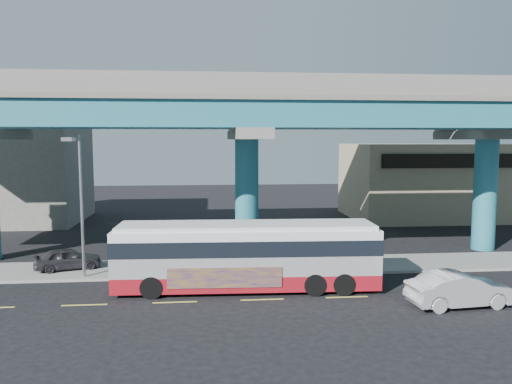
{
  "coord_description": "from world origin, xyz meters",
  "views": [
    {
      "loc": [
        -2.4,
        -22.57,
        7.33
      ],
      "look_at": [
        0.12,
        4.0,
        4.56
      ],
      "focal_mm": 35.0,
      "sensor_mm": 36.0,
      "label": 1
    }
  ],
  "objects": [
    {
      "name": "ground",
      "position": [
        0.0,
        0.0,
        0.0
      ],
      "size": [
        120.0,
        120.0,
        0.0
      ],
      "primitive_type": "plane",
      "color": "black",
      "rests_on": "ground"
    },
    {
      "name": "sedan",
      "position": [
        8.62,
        -2.04,
        0.77
      ],
      "size": [
        2.46,
        4.95,
        1.54
      ],
      "primitive_type": "imported",
      "rotation": [
        0.0,
        0.0,
        1.66
      ],
      "color": "#ADADB2",
      "rests_on": "ground"
    },
    {
      "name": "transit_bus",
      "position": [
        -0.58,
        1.39,
        1.81
      ],
      "size": [
        12.96,
        3.25,
        3.3
      ],
      "rotation": [
        0.0,
        0.0,
        -0.04
      ],
      "color": "maroon",
      "rests_on": "ground"
    },
    {
      "name": "parked_car",
      "position": [
        -10.32,
        5.63,
        0.75
      ],
      "size": [
        3.54,
        4.39,
        1.21
      ],
      "primitive_type": "imported",
      "rotation": [
        0.0,
        0.0,
        1.89
      ],
      "color": "#2F2E33",
      "rests_on": "sidewalk"
    },
    {
      "name": "building_beige",
      "position": [
        18.0,
        22.98,
        3.51
      ],
      "size": [
        14.0,
        10.23,
        7.0
      ],
      "color": "tan",
      "rests_on": "ground"
    },
    {
      "name": "viaduct",
      "position": [
        -0.0,
        9.11,
        9.14
      ],
      "size": [
        52.0,
        12.4,
        11.7
      ],
      "color": "#21777E",
      "rests_on": "ground"
    },
    {
      "name": "stop_sign",
      "position": [
        1.94,
        4.18,
        1.84
      ],
      "size": [
        0.59,
        0.44,
        2.37
      ],
      "rotation": [
        0.0,
        0.0,
        0.24
      ],
      "color": "gray",
      "rests_on": "sidewalk"
    },
    {
      "name": "lane_markings",
      "position": [
        -0.0,
        -0.3,
        0.01
      ],
      "size": [
        58.0,
        0.12,
        0.01
      ],
      "color": "#D8C64C",
      "rests_on": "ground"
    },
    {
      "name": "street_lamp",
      "position": [
        -9.04,
        3.45,
        5.03
      ],
      "size": [
        0.5,
        2.45,
        7.49
      ],
      "color": "gray",
      "rests_on": "sidewalk"
    },
    {
      "name": "sidewalk",
      "position": [
        0.0,
        5.5,
        0.07
      ],
      "size": [
        70.0,
        4.0,
        0.15
      ],
      "primitive_type": "cube",
      "color": "gray",
      "rests_on": "ground"
    },
    {
      "name": "building_concrete",
      "position": [
        -20.0,
        24.0,
        4.5
      ],
      "size": [
        12.0,
        10.0,
        9.0
      ],
      "primitive_type": "cube",
      "color": "gray",
      "rests_on": "ground"
    }
  ]
}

